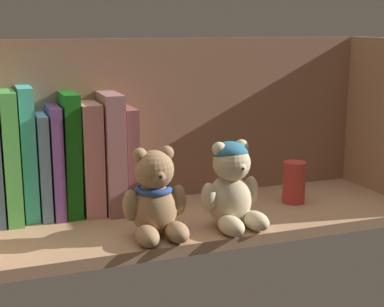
% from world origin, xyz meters
% --- Properties ---
extents(shelf_board, '(0.83, 0.26, 0.02)m').
position_xyz_m(shelf_board, '(0.00, 0.00, 0.01)').
color(shelf_board, '#A87F5B').
rests_on(shelf_board, ground).
extents(shelf_back_panel, '(0.86, 0.01, 0.34)m').
position_xyz_m(shelf_back_panel, '(0.00, 0.14, 0.17)').
color(shelf_back_panel, '#875F46').
rests_on(shelf_back_panel, ground).
extents(book_3, '(0.03, 0.12, 0.23)m').
position_xyz_m(book_3, '(-0.31, 0.10, 0.14)').
color(book_3, green).
rests_on(book_3, shelf_board).
extents(book_4, '(0.03, 0.09, 0.24)m').
position_xyz_m(book_4, '(-0.28, 0.10, 0.14)').
color(book_4, teal).
rests_on(book_4, shelf_board).
extents(book_5, '(0.02, 0.10, 0.19)m').
position_xyz_m(book_5, '(-0.25, 0.10, 0.11)').
color(book_5, '#658AAD').
rests_on(book_5, shelf_board).
extents(book_6, '(0.02, 0.12, 0.20)m').
position_xyz_m(book_6, '(-0.23, 0.10, 0.12)').
color(book_6, '#5C386D').
rests_on(book_6, shelf_board).
extents(book_7, '(0.03, 0.11, 0.23)m').
position_xyz_m(book_7, '(-0.20, 0.10, 0.13)').
color(book_7, '#135912').
rests_on(book_7, shelf_board).
extents(book_8, '(0.04, 0.12, 0.21)m').
position_xyz_m(book_8, '(-0.17, 0.10, 0.12)').
color(book_8, tan).
rests_on(book_8, shelf_board).
extents(book_9, '(0.03, 0.14, 0.22)m').
position_xyz_m(book_9, '(-0.13, 0.10, 0.13)').
color(book_9, '#915E5E').
rests_on(book_9, shelf_board).
extents(book_10, '(0.02, 0.12, 0.19)m').
position_xyz_m(book_10, '(-0.10, 0.10, 0.12)').
color(book_10, brown).
rests_on(book_10, shelf_board).
extents(teddy_bear_larger, '(0.11, 0.11, 0.15)m').
position_xyz_m(teddy_bear_larger, '(-0.09, -0.07, 0.08)').
color(teddy_bear_larger, '#93704C').
rests_on(teddy_bear_larger, shelf_board).
extents(teddy_bear_smaller, '(0.11, 0.12, 0.15)m').
position_xyz_m(teddy_bear_smaller, '(0.05, -0.07, 0.09)').
color(teddy_bear_smaller, beige).
rests_on(teddy_bear_smaller, shelf_board).
extents(pillar_candle, '(0.04, 0.04, 0.08)m').
position_xyz_m(pillar_candle, '(0.22, 0.01, 0.06)').
color(pillar_candle, '#C63833').
rests_on(pillar_candle, shelf_board).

